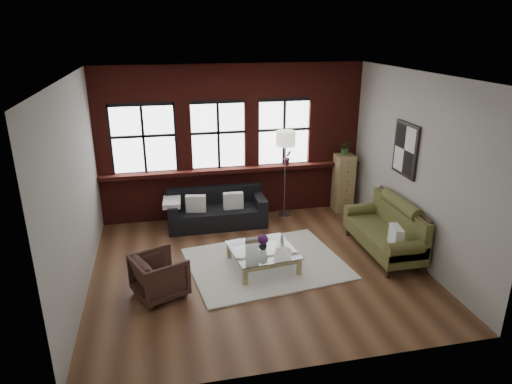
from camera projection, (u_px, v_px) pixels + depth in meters
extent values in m
plane|color=#50301D|center=(258.00, 267.00, 7.80)|extent=(5.50, 5.50, 0.00)
plane|color=white|center=(258.00, 75.00, 6.70)|extent=(5.50, 5.50, 0.00)
plane|color=#A3A198|center=(232.00, 142.00, 9.55)|extent=(5.50, 0.00, 5.50)
plane|color=#A3A198|center=(307.00, 249.00, 4.96)|extent=(5.50, 0.00, 5.50)
plane|color=#A3A198|center=(76.00, 191.00, 6.71)|extent=(0.00, 5.00, 5.00)
plane|color=#A3A198|center=(415.00, 168.00, 7.79)|extent=(0.00, 5.00, 5.00)
cube|color=#571914|center=(234.00, 169.00, 9.60)|extent=(5.50, 0.30, 0.08)
cube|color=beige|center=(266.00, 263.00, 7.90)|extent=(2.82, 2.35, 0.03)
cube|color=silver|center=(196.00, 204.00, 9.09)|extent=(0.42, 0.20, 0.34)
cube|color=silver|center=(233.00, 201.00, 9.24)|extent=(0.40, 0.14, 0.34)
cube|color=silver|center=(396.00, 236.00, 7.53)|extent=(0.20, 0.40, 0.34)
imported|color=#39231C|center=(160.00, 276.00, 6.89)|extent=(0.95, 0.94, 0.67)
imported|color=#B2B2B2|center=(263.00, 245.00, 7.66)|extent=(0.17, 0.17, 0.15)
sphere|color=#4E1B51|center=(263.00, 239.00, 7.62)|extent=(0.18, 0.18, 0.18)
cube|color=#A18A57|center=(343.00, 183.00, 10.02)|extent=(0.39, 0.39, 1.27)
imported|color=#2D5923|center=(346.00, 148.00, 9.75)|extent=(0.34, 0.31, 0.31)
imported|color=#4E1B51|center=(287.00, 157.00, 9.73)|extent=(0.21, 0.18, 0.32)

